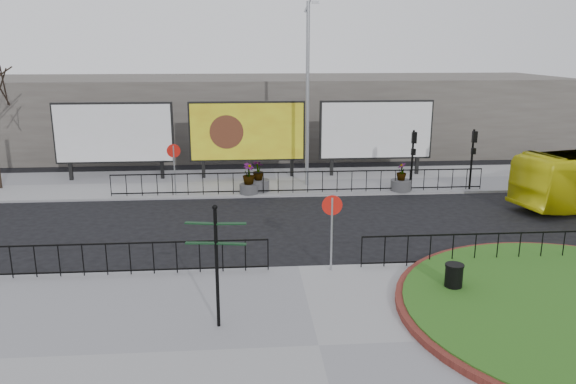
{
  "coord_description": "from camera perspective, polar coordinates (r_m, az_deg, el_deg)",
  "views": [
    {
      "loc": [
        -1.69,
        -16.94,
        7.06
      ],
      "look_at": [
        -0.14,
        2.48,
        1.97
      ],
      "focal_mm": 35.0,
      "sensor_mm": 36.0,
      "label": 1
    }
  ],
  "objects": [
    {
      "name": "billboard_mid",
      "position": [
        30.24,
        -4.16,
        6.12
      ],
      "size": [
        6.2,
        0.31,
        4.1
      ],
      "color": "black",
      "rests_on": "pavement_far"
    },
    {
      "name": "speed_sign_near",
      "position": [
        17.53,
        4.48,
        -2.46
      ],
      "size": [
        0.64,
        0.07,
        2.47
      ],
      "color": "gray",
      "rests_on": "pavement_near"
    },
    {
      "name": "building_backdrop",
      "position": [
        39.24,
        -2.07,
        7.96
      ],
      "size": [
        40.0,
        10.0,
        5.0
      ],
      "primitive_type": "cube",
      "color": "#625C56",
      "rests_on": "ground"
    },
    {
      "name": "signal_pole_a",
      "position": [
        27.97,
        12.59,
        4.07
      ],
      "size": [
        0.22,
        0.26,
        3.0
      ],
      "color": "black",
      "rests_on": "pavement_far"
    },
    {
      "name": "fingerpost_sign",
      "position": [
        14.04,
        -7.29,
        -6.29
      ],
      "size": [
        1.51,
        0.42,
        3.23
      ],
      "rotation": [
        0.0,
        0.0,
        -0.19
      ],
      "color": "black",
      "rests_on": "pavement_near"
    },
    {
      "name": "planter_c",
      "position": [
        28.2,
        11.41,
        1.05
      ],
      "size": [
        1.02,
        1.02,
        1.4
      ],
      "color": "#4C4C4F",
      "rests_on": "pavement_far"
    },
    {
      "name": "litter_bin",
      "position": [
        16.98,
        16.47,
        -8.45
      ],
      "size": [
        0.54,
        0.54,
        0.9
      ],
      "color": "black",
      "rests_on": "pavement_near"
    },
    {
      "name": "railing_near_right",
      "position": [
        19.62,
        20.51,
        -5.34
      ],
      "size": [
        9.0,
        0.1,
        1.1
      ],
      "primitive_type": null,
      "color": "black",
      "rests_on": "pavement_near"
    },
    {
      "name": "speed_sign_far",
      "position": [
        27.05,
        -11.51,
        3.38
      ],
      "size": [
        0.64,
        0.07,
        2.47
      ],
      "color": "gray",
      "rests_on": "pavement_far"
    },
    {
      "name": "pavement_near",
      "position": [
        13.94,
        3.15,
        -15.51
      ],
      "size": [
        30.0,
        10.0,
        0.12
      ],
      "primitive_type": "cube",
      "color": "gray",
      "rests_on": "ground"
    },
    {
      "name": "planter_a",
      "position": [
        27.09,
        -4.02,
        1.07
      ],
      "size": [
        0.89,
        0.89,
        1.5
      ],
      "color": "#4C4C4F",
      "rests_on": "pavement_far"
    },
    {
      "name": "ground",
      "position": [
        18.43,
        1.07,
        -7.88
      ],
      "size": [
        90.0,
        90.0,
        0.0
      ],
      "primitive_type": "plane",
      "color": "black",
      "rests_on": "ground"
    },
    {
      "name": "railing_far",
      "position": [
        27.14,
        1.27,
        1.02
      ],
      "size": [
        18.0,
        0.1,
        1.1
      ],
      "primitive_type": null,
      "color": "black",
      "rests_on": "pavement_far"
    },
    {
      "name": "lamp_post",
      "position": [
        28.21,
        2.01,
        10.09
      ],
      "size": [
        0.74,
        0.18,
        9.23
      ],
      "color": "gray",
      "rests_on": "pavement_far"
    },
    {
      "name": "signal_pole_b",
      "position": [
        28.99,
        18.28,
        4.05
      ],
      "size": [
        0.22,
        0.26,
        3.0
      ],
      "color": "black",
      "rests_on": "pavement_far"
    },
    {
      "name": "billboard_left",
      "position": [
        31.0,
        -17.27,
        5.71
      ],
      "size": [
        6.2,
        0.31,
        4.1
      ],
      "color": "black",
      "rests_on": "pavement_far"
    },
    {
      "name": "planter_b",
      "position": [
        27.58,
        -3.03,
        1.14
      ],
      "size": [
        1.07,
        1.07,
        1.52
      ],
      "color": "#4C4C4F",
      "rests_on": "pavement_far"
    },
    {
      "name": "billboard_right",
      "position": [
        31.09,
        8.93,
        6.22
      ],
      "size": [
        6.2,
        0.31,
        4.1
      ],
      "color": "black",
      "rests_on": "pavement_far"
    },
    {
      "name": "railing_near_left",
      "position": [
        18.34,
        -17.95,
        -6.49
      ],
      "size": [
        10.0,
        0.1,
        1.1
      ],
      "primitive_type": null,
      "color": "black",
      "rests_on": "pavement_near"
    },
    {
      "name": "pavement_far",
      "position": [
        29.82,
        -1.17,
        1.07
      ],
      "size": [
        44.0,
        6.0,
        0.12
      ],
      "primitive_type": "cube",
      "color": "gray",
      "rests_on": "ground"
    }
  ]
}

